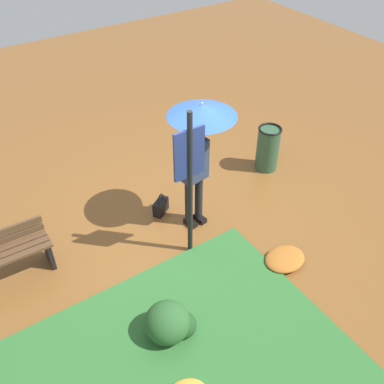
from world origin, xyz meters
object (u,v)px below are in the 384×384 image
object	(u,v)px
info_sign_post	(189,171)
handbag	(161,206)
trash_bin	(268,148)
person_with_umbrella	(198,136)

from	to	relation	value
info_sign_post	handbag	xyz separation A→B (m)	(0.06, 0.94, -1.32)
handbag	trash_bin	bearing A→B (deg)	0.40
person_with_umbrella	handbag	size ratio (longest dim) A/B	5.53
info_sign_post	person_with_umbrella	bearing A→B (deg)	46.34
person_with_umbrella	handbag	world-z (taller)	person_with_umbrella
person_with_umbrella	trash_bin	size ratio (longest dim) A/B	2.45
handbag	person_with_umbrella	bearing A→B (deg)	-48.44
person_with_umbrella	trash_bin	bearing A→B (deg)	14.56
person_with_umbrella	trash_bin	distance (m)	2.20
info_sign_post	handbag	distance (m)	1.62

